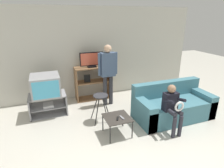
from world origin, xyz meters
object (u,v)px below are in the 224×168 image
at_px(tv_stand, 48,104).
at_px(snack_table, 117,119).
at_px(remote_control_black, 118,118).
at_px(person_standing_adult, 108,69).
at_px(media_shelf, 93,83).
at_px(folding_stool, 101,100).
at_px(television_main, 46,85).
at_px(television_flat, 92,60).
at_px(person_seated_child, 172,105).
at_px(remote_control_white, 122,118).
at_px(couch, 172,106).

height_order(tv_stand, snack_table, tv_stand).
xyz_separation_m(remote_control_black, person_standing_adult, (0.31, 1.49, 0.59)).
relative_size(media_shelf, folding_stool, 1.57).
relative_size(television_main, snack_table, 1.32).
xyz_separation_m(folding_stool, person_standing_adult, (0.45, 0.78, 0.48)).
xyz_separation_m(television_flat, person_standing_adult, (0.31, -0.51, -0.17)).
height_order(snack_table, person_seated_child, person_seated_child).
height_order(tv_stand, remote_control_white, tv_stand).
height_order(tv_stand, media_shelf, media_shelf).
height_order(tv_stand, person_standing_adult, person_standing_adult).
bearing_deg(person_seated_child, television_flat, 116.84).
xyz_separation_m(television_main, snack_table, (1.29, -1.42, -0.40)).
relative_size(media_shelf, couch, 0.56).
bearing_deg(couch, television_flat, 131.70).
height_order(folding_stool, person_standing_adult, person_standing_adult).
distance_m(folding_stool, snack_table, 0.68).
bearing_deg(remote_control_black, television_main, 157.46).
relative_size(television_main, remote_control_black, 4.74).
bearing_deg(person_standing_adult, snack_table, -101.72).
xyz_separation_m(television_flat, snack_table, (0.01, -1.93, -0.81)).
distance_m(couch, person_seated_child, 0.72).
distance_m(tv_stand, folding_stool, 1.40).
xyz_separation_m(snack_table, remote_control_black, (-0.02, -0.06, 0.05)).
bearing_deg(snack_table, person_standing_adult, 78.28).
xyz_separation_m(media_shelf, folding_stool, (-0.16, -1.31, 0.02)).
xyz_separation_m(tv_stand, person_seated_child, (2.40, -1.69, 0.36)).
height_order(media_shelf, folding_stool, media_shelf).
distance_m(television_main, snack_table, 1.96).
bearing_deg(person_standing_adult, person_seated_child, -64.49).
xyz_separation_m(folding_stool, person_seated_child, (1.26, -0.92, 0.09)).
xyz_separation_m(tv_stand, television_main, (-0.00, 0.01, 0.51)).
relative_size(remote_control_black, couch, 0.08).
xyz_separation_m(snack_table, couch, (1.52, 0.22, -0.07)).
bearing_deg(television_flat, person_seated_child, -63.16).
relative_size(remote_control_black, person_seated_child, 0.14).
bearing_deg(remote_control_black, snack_table, 102.59).
bearing_deg(tv_stand, person_standing_adult, 0.46).
relative_size(media_shelf, remote_control_black, 7.13).
relative_size(media_shelf, snack_table, 1.99).
bearing_deg(snack_table, remote_control_black, -104.15).
height_order(media_shelf, couch, media_shelf).
bearing_deg(person_standing_adult, television_flat, 121.07).
distance_m(tv_stand, television_main, 0.51).
height_order(snack_table, remote_control_white, remote_control_white).
relative_size(remote_control_white, person_standing_adult, 0.09).
distance_m(television_main, folding_stool, 1.41).
bearing_deg(television_flat, television_main, -158.35).
bearing_deg(remote_control_black, folding_stool, 127.69).
bearing_deg(remote_control_black, couch, 37.02).
relative_size(folding_stool, snack_table, 1.27).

